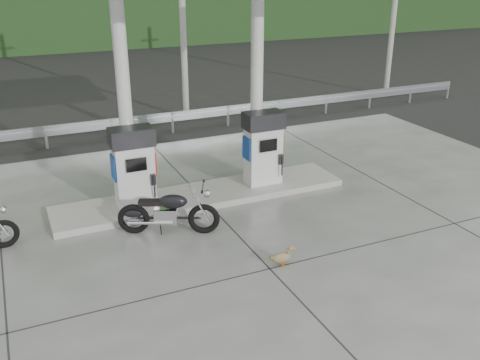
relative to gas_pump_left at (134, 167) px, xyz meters
name	(u,v)px	position (x,y,z in m)	size (l,w,h in m)	color
ground	(247,246)	(1.60, -2.50, -1.07)	(160.00, 160.00, 0.00)	black
forecourt_apron	(247,245)	(1.60, -2.50, -1.06)	(18.00, 14.00, 0.02)	#60605C
pump_island	(203,195)	(1.60, 0.00, -0.98)	(7.00, 1.40, 0.15)	gray
gas_pump_left	(134,167)	(0.00, 0.00, 0.00)	(0.95, 0.55, 1.80)	silver
gas_pump_right	(263,148)	(3.20, 0.00, 0.00)	(0.95, 0.55, 1.80)	silver
canopy_column_left	(124,92)	(0.00, 0.40, 1.60)	(0.30, 0.30, 5.00)	white
canopy_column_right	(257,80)	(3.20, 0.40, 1.60)	(0.30, 0.30, 5.00)	white
guardrail	(142,115)	(1.60, 5.50, -0.36)	(26.00, 0.16, 1.42)	#979A9E
road	(120,111)	(1.60, 9.00, -1.07)	(60.00, 7.00, 0.01)	black
utility_pole_b	(182,3)	(3.60, 7.00, 2.93)	(0.22, 0.22, 8.00)	#969691
tree_band	(53,0)	(1.60, 27.50, 1.93)	(80.00, 6.00, 6.00)	black
forested_hills	(26,13)	(1.60, 57.50, -1.07)	(100.00, 40.00, 140.00)	black
motorcycle_right	(168,212)	(0.34, -1.36, -0.58)	(1.97, 0.62, 0.93)	black
duck	(281,258)	(1.84, -3.48, -0.89)	(0.46, 0.13, 0.33)	brown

